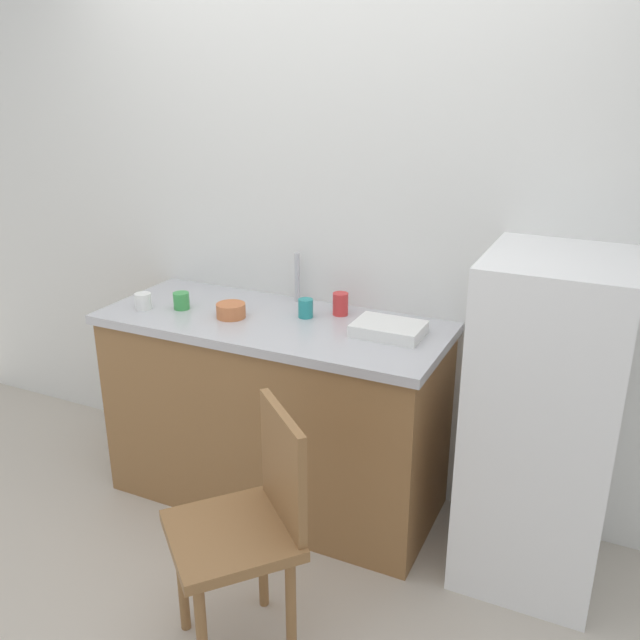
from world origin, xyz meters
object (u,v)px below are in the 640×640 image
terracotta_bowl (231,310)px  chair (249,523)px  cup_red (340,304)px  cup_white (143,301)px  dish_tray (389,329)px  cup_teal (306,308)px  refrigerator (543,423)px  cup_green (181,301)px

terracotta_bowl → chair: bearing=-55.2°
cup_red → cup_white: (-0.83, -0.31, -0.01)m
dish_tray → cup_teal: size_ratio=3.42×
refrigerator → dish_tray: 0.69m
refrigerator → terracotta_bowl: (-1.33, -0.08, 0.28)m
chair → cup_green: size_ratio=11.73×
chair → cup_red: 1.08m
refrigerator → cup_red: bearing=170.1°
refrigerator → chair: refrigerator is taller
chair → cup_teal: size_ratio=10.86×
refrigerator → terracotta_bowl: size_ratio=10.28×
chair → dish_tray: (0.17, 0.85, 0.42)m
refrigerator → cup_teal: size_ratio=15.94×
refrigerator → cup_red: size_ratio=13.15×
cup_green → cup_red: bearing=19.1°
refrigerator → cup_teal: refrigerator is taller
refrigerator → cup_white: size_ratio=17.90×
chair → cup_white: (-0.94, 0.67, 0.44)m
refrigerator → cup_green: 1.61m
terracotta_bowl → cup_red: 0.48m
cup_red → dish_tray: bearing=-26.3°
refrigerator → cup_white: bearing=-175.1°
chair → cup_green: bearing=178.1°
cup_red → cup_white: size_ratio=1.36×
dish_tray → cup_green: size_ratio=3.69×
dish_tray → cup_red: cup_red is taller
cup_red → cup_white: cup_red is taller
refrigerator → cup_white: 1.77m
cup_white → cup_green: bearing=25.7°
cup_green → cup_white: bearing=-154.3°
dish_tray → cup_teal: bearing=173.9°
refrigerator → cup_green: (-1.59, -0.08, 0.28)m
terracotta_bowl → cup_red: (0.42, 0.23, 0.02)m
cup_teal → cup_white: 0.74m
refrigerator → chair: 1.16m
cup_green → terracotta_bowl: bearing=0.3°
refrigerator → chair: (-0.81, -0.82, -0.15)m
refrigerator → cup_green: refrigerator is taller
chair → cup_green: cup_green is taller
cup_red → cup_white: bearing=-159.6°
chair → terracotta_bowl: terracotta_bowl is taller
terracotta_bowl → cup_white: (-0.41, -0.08, 0.01)m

